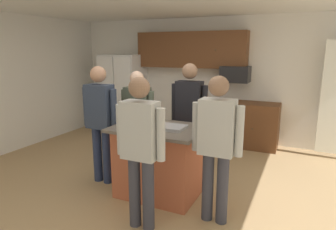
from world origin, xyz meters
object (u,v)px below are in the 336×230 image
Objects in this scene: refrigerator at (123,94)px; person_guest_by_door at (140,144)px; person_guest_right at (217,141)px; glass_stout_tall at (134,125)px; kitchen_island at (159,161)px; person_elder_center at (138,116)px; mug_blue_stoneware at (147,117)px; person_host_foreground at (100,117)px; person_guest_left at (189,112)px; serving_tray at (168,127)px; microwave_over_range at (235,74)px; mug_ceramic_white at (143,123)px.

refrigerator is 4.06m from person_guest_by_door.
glass_stout_tall is at bearing 17.21° from person_guest_right.
kitchen_island is 0.96m from person_elder_center.
person_guest_by_door is 1.14m from mug_blue_stoneware.
glass_stout_tall is at bearing -20.00° from person_host_foreground.
glass_stout_tall is at bearing -21.09° from person_elder_center.
person_guest_by_door reaches higher than person_elder_center.
person_guest_left reaches higher than person_guest_by_door.
serving_tray is at bearing -0.93° from person_host_foreground.
serving_tray is (0.79, -0.58, 0.04)m from person_elder_center.
mug_ceramic_white is (-0.60, -2.69, -0.45)m from microwave_over_range.
person_guest_left is at bearing 47.37° from mug_blue_stoneware.
person_guest_by_door and person_guest_right have the same top height.
serving_tray is at bearing -47.32° from refrigerator.
glass_stout_tall is at bearing -8.43° from person_guest_left.
kitchen_island is 0.92m from person_guest_by_door.
person_guest_right reaches higher than mug_ceramic_white.
mug_ceramic_white reaches higher than kitchen_island.
person_guest_right is at bearing -21.25° from serving_tray.
glass_stout_tall is at bearing -128.26° from kitchen_island.
person_elder_center is at bearing 18.90° from person_guest_by_door.
mug_ceramic_white is at bearing -175.73° from serving_tray.
person_host_foreground is (1.27, -2.52, 0.08)m from refrigerator.
person_host_foreground reaches higher than person_guest_by_door.
kitchen_island is at bearing 0.00° from person_guest_left.
person_host_foreground is 1.08m from serving_tray.
glass_stout_tall is 0.29× the size of serving_tray.
person_guest_left is at bearing 90.78° from serving_tray.
refrigerator is 1.55× the size of kitchen_island.
person_guest_left is (-0.04, 1.52, 0.05)m from person_guest_by_door.
refrigerator reaches higher than kitchen_island.
person_elder_center is (1.56, -1.97, 0.02)m from refrigerator.
person_guest_right reaches higher than serving_tray.
person_elder_center reaches higher than serving_tray.
person_elder_center reaches higher than mug_ceramic_white.
kitchen_island is at bearing -0.00° from person_host_foreground.
person_guest_right is at bearing -69.21° from person_guest_by_door.
refrigerator is at bearing -23.58° from person_guest_right.
person_guest_left is 0.88m from mug_ceramic_white.
person_host_foreground is at bearing -44.97° from person_guest_left.
glass_stout_tall is at bearing -101.74° from microwave_over_range.
microwave_over_range is 0.33× the size of person_host_foreground.
person_guest_by_door is 1.35m from person_host_foreground.
person_guest_left is 14.37× the size of mug_ceramic_white.
glass_stout_tall reaches higher than kitchen_island.
serving_tray is at bearing -31.92° from mug_blue_stoneware.
mug_ceramic_white is (-1.06, 0.25, 0.03)m from person_guest_right.
refrigerator is 4.13× the size of serving_tray.
person_guest_left reaches higher than mug_blue_stoneware.
person_guest_right reaches higher than person_elder_center.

